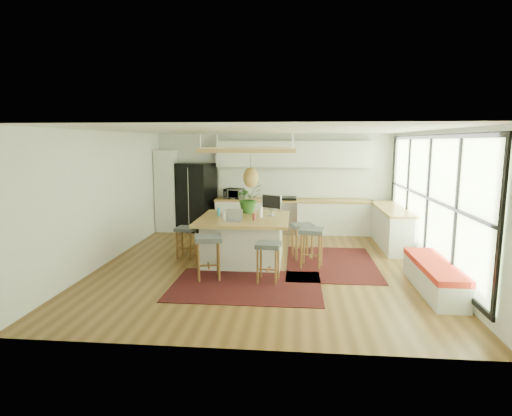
# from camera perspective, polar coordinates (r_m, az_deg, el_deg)

# --- Properties ---
(floor) EXTENTS (7.00, 7.00, 0.00)m
(floor) POSITION_cam_1_polar(r_m,az_deg,el_deg) (8.62, 1.02, -7.78)
(floor) COLOR #573A19
(floor) RESTS_ON ground
(ceiling) EXTENTS (7.00, 7.00, 0.00)m
(ceiling) POSITION_cam_1_polar(r_m,az_deg,el_deg) (8.26, 1.07, 10.46)
(ceiling) COLOR white
(ceiling) RESTS_ON ground
(wall_back) EXTENTS (6.50, 0.00, 6.50)m
(wall_back) POSITION_cam_1_polar(r_m,az_deg,el_deg) (11.81, 2.35, 3.45)
(wall_back) COLOR silver
(wall_back) RESTS_ON ground
(wall_front) EXTENTS (6.50, 0.00, 6.50)m
(wall_front) POSITION_cam_1_polar(r_m,az_deg,el_deg) (4.91, -2.12, -4.43)
(wall_front) COLOR silver
(wall_front) RESTS_ON ground
(wall_left) EXTENTS (0.00, 7.00, 7.00)m
(wall_left) POSITION_cam_1_polar(r_m,az_deg,el_deg) (9.17, -19.65, 1.34)
(wall_left) COLOR silver
(wall_left) RESTS_ON ground
(wall_right) EXTENTS (0.00, 7.00, 7.00)m
(wall_right) POSITION_cam_1_polar(r_m,az_deg,el_deg) (8.71, 22.87, 0.77)
(wall_right) COLOR silver
(wall_right) RESTS_ON ground
(window_wall) EXTENTS (0.10, 6.20, 2.60)m
(window_wall) POSITION_cam_1_polar(r_m,az_deg,el_deg) (8.70, 22.71, 1.10)
(window_wall) COLOR black
(window_wall) RESTS_ON wall_right
(pantry) EXTENTS (0.55, 0.60, 2.25)m
(pantry) POSITION_cam_1_polar(r_m,az_deg,el_deg) (12.04, -11.91, 2.30)
(pantry) COLOR silver
(pantry) RESTS_ON floor
(back_counter_base) EXTENTS (4.20, 0.60, 0.88)m
(back_counter_base) POSITION_cam_1_polar(r_m,az_deg,el_deg) (11.60, 4.95, -1.21)
(back_counter_base) COLOR silver
(back_counter_base) RESTS_ON floor
(back_counter_top) EXTENTS (4.24, 0.64, 0.05)m
(back_counter_top) POSITION_cam_1_polar(r_m,az_deg,el_deg) (11.52, 4.99, 1.04)
(back_counter_top) COLOR olive
(back_counter_top) RESTS_ON back_counter_base
(backsplash) EXTENTS (4.20, 0.02, 0.80)m
(backsplash) POSITION_cam_1_polar(r_m,az_deg,el_deg) (11.77, 5.03, 3.41)
(backsplash) COLOR white
(backsplash) RESTS_ON wall_back
(upper_cabinets) EXTENTS (4.20, 0.34, 0.70)m
(upper_cabinets) POSITION_cam_1_polar(r_m,az_deg,el_deg) (11.56, 5.08, 7.28)
(upper_cabinets) COLOR silver
(upper_cabinets) RESTS_ON wall_back
(range) EXTENTS (0.76, 0.62, 1.00)m
(range) POSITION_cam_1_polar(r_m,az_deg,el_deg) (11.59, 3.72, -0.90)
(range) COLOR #A5A5AA
(range) RESTS_ON floor
(right_counter_base) EXTENTS (0.60, 2.50, 0.88)m
(right_counter_base) POSITION_cam_1_polar(r_m,az_deg,el_deg) (10.69, 17.77, -2.49)
(right_counter_base) COLOR silver
(right_counter_base) RESTS_ON floor
(right_counter_top) EXTENTS (0.64, 2.54, 0.05)m
(right_counter_top) POSITION_cam_1_polar(r_m,az_deg,el_deg) (10.61, 17.89, -0.06)
(right_counter_top) COLOR olive
(right_counter_top) RESTS_ON right_counter_base
(window_bench) EXTENTS (0.52, 2.00, 0.50)m
(window_bench) POSITION_cam_1_polar(r_m,az_deg,el_deg) (7.74, 22.88, -8.56)
(window_bench) COLOR silver
(window_bench) RESTS_ON floor
(ceiling_panel) EXTENTS (1.86, 1.86, 0.80)m
(ceiling_panel) POSITION_cam_1_polar(r_m,az_deg,el_deg) (8.69, -0.72, 6.10)
(ceiling_panel) COLOR olive
(ceiling_panel) RESTS_ON ceiling
(rug_near) EXTENTS (2.60, 1.80, 0.01)m
(rug_near) POSITION_cam_1_polar(r_m,az_deg,el_deg) (7.46, -1.34, -10.46)
(rug_near) COLOR black
(rug_near) RESTS_ON floor
(rug_right) EXTENTS (1.80, 2.60, 0.01)m
(rug_right) POSITION_cam_1_polar(r_m,az_deg,el_deg) (8.90, 10.07, -7.35)
(rug_right) COLOR black
(rug_right) RESTS_ON floor
(fridge) EXTENTS (1.12, 0.99, 1.89)m
(fridge) POSITION_cam_1_polar(r_m,az_deg,el_deg) (11.86, -8.10, 1.33)
(fridge) COLOR black
(fridge) RESTS_ON floor
(island) EXTENTS (1.85, 1.85, 0.93)m
(island) POSITION_cam_1_polar(r_m,az_deg,el_deg) (8.84, -1.62, -4.25)
(island) COLOR olive
(island) RESTS_ON floor
(stool_near_left) EXTENTS (0.57, 0.57, 0.80)m
(stool_near_left) POSITION_cam_1_polar(r_m,az_deg,el_deg) (7.79, -6.45, -6.97)
(stool_near_left) COLOR #414648
(stool_near_left) RESTS_ON floor
(stool_near_right) EXTENTS (0.46, 0.46, 0.71)m
(stool_near_right) POSITION_cam_1_polar(r_m,az_deg,el_deg) (7.58, 1.66, -7.35)
(stool_near_right) COLOR #414648
(stool_near_right) RESTS_ON floor
(stool_right_front) EXTENTS (0.54, 0.54, 0.79)m
(stool_right_front) POSITION_cam_1_polar(r_m,az_deg,el_deg) (8.49, 7.50, -5.64)
(stool_right_front) COLOR #414648
(stool_right_front) RESTS_ON floor
(stool_right_back) EXTENTS (0.54, 0.54, 0.75)m
(stool_right_back) POSITION_cam_1_polar(r_m,az_deg,el_deg) (9.13, 6.24, -4.58)
(stool_right_back) COLOR #414648
(stool_right_back) RESTS_ON floor
(stool_left_side) EXTENTS (0.45, 0.45, 0.68)m
(stool_left_side) POSITION_cam_1_polar(r_m,az_deg,el_deg) (9.23, -9.41, -4.50)
(stool_left_side) COLOR #414648
(stool_left_side) RESTS_ON floor
(laptop) EXTENTS (0.39, 0.40, 0.25)m
(laptop) POSITION_cam_1_polar(r_m,az_deg,el_deg) (8.28, -3.18, -1.03)
(laptop) COLOR #A5A5AA
(laptop) RESTS_ON island
(monitor) EXTENTS (0.51, 0.41, 0.46)m
(monitor) POSITION_cam_1_polar(r_m,az_deg,el_deg) (8.89, 2.12, 0.59)
(monitor) COLOR #A5A5AA
(monitor) RESTS_ON island
(microwave) EXTENTS (0.57, 0.42, 0.34)m
(microwave) POSITION_cam_1_polar(r_m,az_deg,el_deg) (11.62, -2.98, 2.10)
(microwave) COLOR #A5A5AA
(microwave) RESTS_ON back_counter_top
(island_plant) EXTENTS (0.82, 0.85, 0.50)m
(island_plant) POSITION_cam_1_polar(r_m,az_deg,el_deg) (9.29, -1.02, 0.89)
(island_plant) COLOR #1E4C19
(island_plant) RESTS_ON island
(island_bowl) EXTENTS (0.28, 0.28, 0.06)m
(island_bowl) POSITION_cam_1_polar(r_m,az_deg,el_deg) (9.25, -4.65, -0.56)
(island_bowl) COLOR white
(island_bowl) RESTS_ON island
(island_bottle_0) EXTENTS (0.07, 0.07, 0.19)m
(island_bottle_0) POSITION_cam_1_polar(r_m,az_deg,el_deg) (8.91, -5.07, -0.50)
(island_bottle_0) COLOR #319CC4
(island_bottle_0) RESTS_ON island
(island_bottle_1) EXTENTS (0.07, 0.07, 0.19)m
(island_bottle_1) POSITION_cam_1_polar(r_m,az_deg,el_deg) (8.64, -4.39, -0.79)
(island_bottle_1) COLOR silver
(island_bottle_1) RESTS_ON island
(island_bottle_2) EXTENTS (0.07, 0.07, 0.19)m
(island_bottle_2) POSITION_cam_1_polar(r_m,az_deg,el_deg) (8.40, -0.19, -1.04)
(island_bottle_2) COLOR #9D3438
(island_bottle_2) RESTS_ON island
(island_bottle_3) EXTENTS (0.07, 0.07, 0.19)m
(island_bottle_3) POSITION_cam_1_polar(r_m,az_deg,el_deg) (8.74, 0.69, -0.65)
(island_bottle_3) COLOR white
(island_bottle_3) RESTS_ON island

